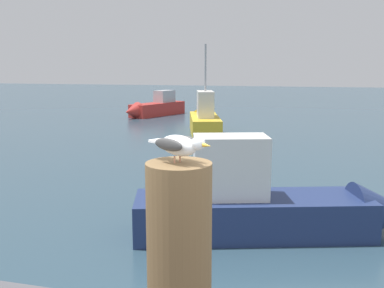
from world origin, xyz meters
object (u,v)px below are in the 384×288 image
mooring_post (179,261)px  boat_navy (278,206)px  boat_yellow (204,119)px  seagull (180,145)px  boat_red (154,108)px

mooring_post → boat_navy: bearing=87.9°
mooring_post → boat_navy: mooring_post is taller
mooring_post → boat_yellow: (-3.62, 15.83, -1.20)m
mooring_post → seagull: (0.01, -0.00, 0.60)m
boat_navy → seagull: bearing=-92.0°
mooring_post → boat_navy: 5.17m
boat_yellow → boat_red: bearing=128.0°
seagull → boat_navy: (0.18, 5.01, -1.86)m
seagull → boat_navy: size_ratio=0.08×
seagull → boat_yellow: bearing=102.9°
mooring_post → boat_red: (-7.73, 21.10, -1.29)m
boat_red → boat_yellow: bearing=-52.0°
mooring_post → boat_yellow: boat_yellow is taller
boat_yellow → boat_navy: size_ratio=1.00×
mooring_post → boat_navy: (0.18, 5.01, -1.26)m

